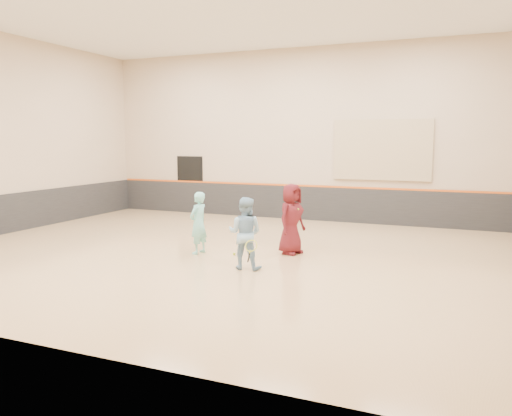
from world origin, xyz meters
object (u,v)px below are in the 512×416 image
at_px(instructor, 245,233).
at_px(spare_racket, 292,234).
at_px(girl, 198,223).
at_px(young_man, 291,219).

distance_m(instructor, spare_racket, 3.91).
bearing_deg(instructor, spare_racket, -92.01).
xyz_separation_m(girl, young_man, (2.15, 0.88, 0.10)).
height_order(young_man, spare_racket, young_man).
height_order(girl, instructor, instructor).
height_order(instructor, spare_racket, instructor).
relative_size(instructor, spare_racket, 2.40).
xyz_separation_m(instructor, spare_racket, (-0.16, 3.84, -0.72)).
height_order(girl, spare_racket, girl).
xyz_separation_m(instructor, young_man, (0.48, 1.79, 0.08)).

